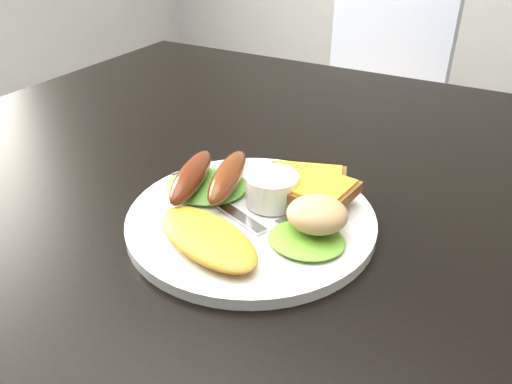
{
  "coord_description": "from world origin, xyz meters",
  "views": [
    {
      "loc": [
        0.15,
        -0.51,
        1.03
      ],
      "look_at": [
        -0.05,
        -0.14,
        0.78
      ],
      "focal_mm": 35.0,
      "sensor_mm": 36.0,
      "label": 1
    }
  ],
  "objects_px": {
    "dining_table": "(352,189)",
    "dining_chair": "(367,100)",
    "person": "(441,65)",
    "plate": "(251,219)"
  },
  "relations": [
    {
      "from": "person",
      "to": "plate",
      "type": "height_order",
      "value": "person"
    },
    {
      "from": "plate",
      "to": "dining_table",
      "type": "bearing_deg",
      "value": 70.11
    },
    {
      "from": "dining_table",
      "to": "person",
      "type": "relative_size",
      "value": 0.86
    },
    {
      "from": "dining_table",
      "to": "dining_chair",
      "type": "bearing_deg",
      "value": 105.74
    },
    {
      "from": "dining_table",
      "to": "dining_chair",
      "type": "distance_m",
      "value": 1.14
    },
    {
      "from": "plate",
      "to": "person",
      "type": "bearing_deg",
      "value": 88.24
    },
    {
      "from": "dining_table",
      "to": "dining_chair",
      "type": "height_order",
      "value": "dining_table"
    },
    {
      "from": "dining_chair",
      "to": "dining_table",
      "type": "bearing_deg",
      "value": -66.05
    },
    {
      "from": "dining_chair",
      "to": "person",
      "type": "relative_size",
      "value": 0.31
    },
    {
      "from": "dining_table",
      "to": "person",
      "type": "bearing_deg",
      "value": 92.38
    }
  ]
}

